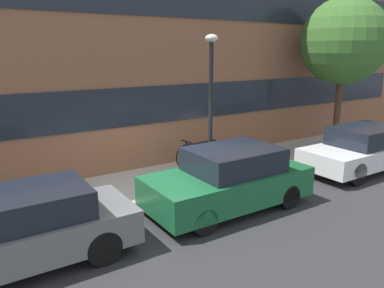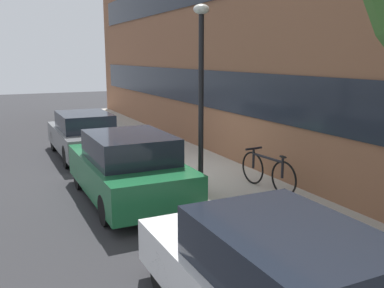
{
  "view_description": "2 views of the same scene",
  "coord_description": "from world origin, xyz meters",
  "px_view_note": "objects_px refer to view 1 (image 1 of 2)",
  "views": [
    {
      "loc": [
        -4.03,
        -7.42,
        3.6
      ],
      "look_at": [
        0.84,
        0.06,
        1.35
      ],
      "focal_mm": 35.0,
      "sensor_mm": 36.0,
      "label": 1
    },
    {
      "loc": [
        9.48,
        -3.57,
        2.96
      ],
      "look_at": [
        1.25,
        0.37,
        1.1
      ],
      "focal_mm": 40.0,
      "sensor_mm": 36.0,
      "label": 2
    }
  ],
  "objects_px": {
    "parked_car_green": "(229,179)",
    "parked_car_white": "(362,149)",
    "lamp_post": "(211,91)",
    "bicycle": "(199,152)",
    "fire_hydrant": "(43,198)",
    "street_tree": "(344,42)",
    "parked_car_grey": "(21,230)"
  },
  "relations": [
    {
      "from": "fire_hydrant",
      "to": "street_tree",
      "type": "distance_m",
      "value": 10.53
    },
    {
      "from": "parked_car_green",
      "to": "parked_car_white",
      "type": "distance_m",
      "value": 5.15
    },
    {
      "from": "parked_car_grey",
      "to": "bicycle",
      "type": "relative_size",
      "value": 2.22
    },
    {
      "from": "lamp_post",
      "to": "street_tree",
      "type": "bearing_deg",
      "value": 3.03
    },
    {
      "from": "bicycle",
      "to": "street_tree",
      "type": "distance_m",
      "value": 6.23
    },
    {
      "from": "parked_car_white",
      "to": "bicycle",
      "type": "xyz_separation_m",
      "value": [
        -4.12,
        2.77,
        -0.11
      ]
    },
    {
      "from": "bicycle",
      "to": "parked_car_green",
      "type": "bearing_deg",
      "value": 64.35
    },
    {
      "from": "parked_car_white",
      "to": "bicycle",
      "type": "bearing_deg",
      "value": -33.93
    },
    {
      "from": "parked_car_green",
      "to": "lamp_post",
      "type": "distance_m",
      "value": 2.41
    },
    {
      "from": "parked_car_green",
      "to": "lamp_post",
      "type": "relative_size",
      "value": 1.01
    },
    {
      "from": "parked_car_white",
      "to": "parked_car_grey",
      "type": "bearing_deg",
      "value": 0.0
    },
    {
      "from": "parked_car_white",
      "to": "fire_hydrant",
      "type": "relative_size",
      "value": 5.22
    },
    {
      "from": "bicycle",
      "to": "lamp_post",
      "type": "distance_m",
      "value": 2.47
    },
    {
      "from": "lamp_post",
      "to": "parked_car_white",
      "type": "bearing_deg",
      "value": -17.15
    },
    {
      "from": "parked_car_white",
      "to": "lamp_post",
      "type": "bearing_deg",
      "value": -17.15
    },
    {
      "from": "parked_car_white",
      "to": "lamp_post",
      "type": "xyz_separation_m",
      "value": [
        -4.65,
        1.44,
        1.9
      ]
    },
    {
      "from": "parked_car_grey",
      "to": "parked_car_green",
      "type": "distance_m",
      "value": 4.45
    },
    {
      "from": "parked_car_green",
      "to": "fire_hydrant",
      "type": "distance_m",
      "value": 4.1
    },
    {
      "from": "parked_car_green",
      "to": "street_tree",
      "type": "bearing_deg",
      "value": -164.35
    },
    {
      "from": "fire_hydrant",
      "to": "bicycle",
      "type": "distance_m",
      "value": 4.95
    },
    {
      "from": "parked_car_grey",
      "to": "parked_car_white",
      "type": "distance_m",
      "value": 9.6
    },
    {
      "from": "fire_hydrant",
      "to": "lamp_post",
      "type": "distance_m",
      "value": 4.74
    },
    {
      "from": "fire_hydrant",
      "to": "lamp_post",
      "type": "xyz_separation_m",
      "value": [
        4.27,
        -0.15,
        2.04
      ]
    },
    {
      "from": "parked_car_white",
      "to": "fire_hydrant",
      "type": "xyz_separation_m",
      "value": [
        -8.92,
        1.59,
        -0.14
      ]
    },
    {
      "from": "bicycle",
      "to": "lamp_post",
      "type": "bearing_deg",
      "value": 62.71
    },
    {
      "from": "parked_car_green",
      "to": "fire_hydrant",
      "type": "relative_size",
      "value": 5.09
    },
    {
      "from": "parked_car_grey",
      "to": "street_tree",
      "type": "distance_m",
      "value": 11.26
    },
    {
      "from": "parked_car_white",
      "to": "bicycle",
      "type": "height_order",
      "value": "parked_car_white"
    },
    {
      "from": "fire_hydrant",
      "to": "bicycle",
      "type": "height_order",
      "value": "bicycle"
    },
    {
      "from": "parked_car_white",
      "to": "fire_hydrant",
      "type": "distance_m",
      "value": 9.07
    },
    {
      "from": "parked_car_green",
      "to": "bicycle",
      "type": "height_order",
      "value": "parked_car_green"
    },
    {
      "from": "lamp_post",
      "to": "parked_car_grey",
      "type": "bearing_deg",
      "value": -163.8
    }
  ]
}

